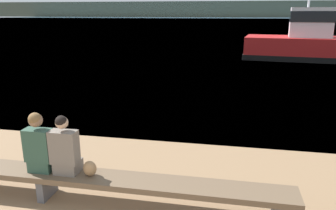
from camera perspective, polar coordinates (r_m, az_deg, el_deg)
The scene contains 7 objects.
water_surface at distance 127.08m, azimuth 10.35°, elevation 14.35°, with size 240.00×240.00×0.00m, color teal.
far_shoreline at distance 199.08m, azimuth 10.75°, elevation 16.07°, with size 600.00×12.00×8.75m, color #424738.
bench_main at distance 5.80m, azimuth -20.48°, elevation -11.38°, with size 7.87×0.53×0.46m.
person_left at distance 5.62m, azimuth -21.53°, elevation -6.54°, with size 0.43×0.36×1.00m.
person_right at distance 5.41m, azimuth -17.52°, elevation -7.28°, with size 0.43×0.35×0.98m.
shopping_bag at distance 5.36m, azimuth -13.45°, elevation -10.70°, with size 0.21×0.17×0.25m.
tugboat_red at distance 22.97m, azimuth 22.57°, elevation 9.91°, with size 7.54×4.31×6.55m.
Camera 1 is at (1.84, -1.05, 2.94)m, focal length 35.00 mm.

